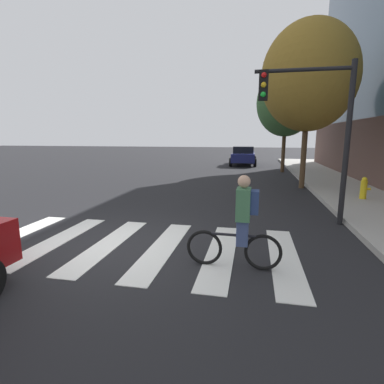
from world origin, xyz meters
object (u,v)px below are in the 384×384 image
(sedan_mid, at_px, (243,155))
(fire_hydrant, at_px, (364,188))
(cyclist, at_px, (241,223))
(street_tree_near, at_px, (309,77))
(traffic_light_near, at_px, (315,116))
(street_tree_mid, at_px, (286,103))

(sedan_mid, bearing_deg, fire_hydrant, -70.93)
(cyclist, relative_size, street_tree_near, 0.24)
(cyclist, relative_size, fire_hydrant, 2.19)
(sedan_mid, relative_size, traffic_light_near, 1.06)
(traffic_light_near, distance_m, street_tree_near, 6.19)
(fire_hydrant, bearing_deg, street_tree_near, 120.66)
(sedan_mid, bearing_deg, cyclist, -88.19)
(sedan_mid, height_order, fire_hydrant, sedan_mid)
(sedan_mid, distance_m, traffic_light_near, 16.83)
(traffic_light_near, distance_m, street_tree_mid, 12.15)
(sedan_mid, height_order, street_tree_near, street_tree_near)
(cyclist, xyz_separation_m, traffic_light_near, (1.69, 3.27, 2.02))
(traffic_light_near, relative_size, street_tree_mid, 0.64)
(sedan_mid, xyz_separation_m, cyclist, (0.63, -19.81, 0.05))
(street_tree_mid, bearing_deg, traffic_light_near, -91.91)
(cyclist, xyz_separation_m, street_tree_near, (2.39, 9.08, 4.01))
(traffic_light_near, relative_size, street_tree_near, 0.58)
(fire_hydrant, bearing_deg, cyclist, -122.85)
(traffic_light_near, height_order, street_tree_near, street_tree_near)
(traffic_light_near, bearing_deg, sedan_mid, 97.97)
(fire_hydrant, height_order, street_tree_mid, street_tree_mid)
(sedan_mid, relative_size, fire_hydrant, 5.73)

